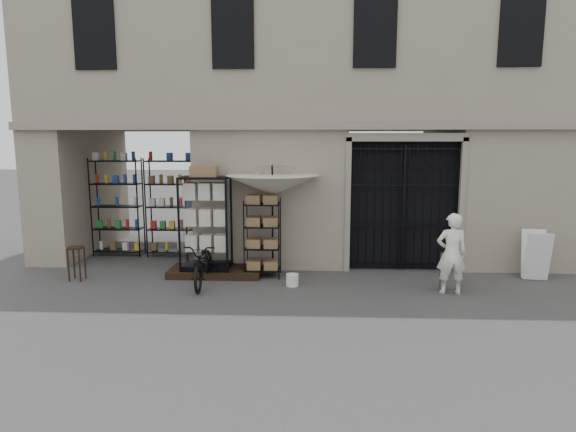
{
  "coord_description": "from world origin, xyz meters",
  "views": [
    {
      "loc": [
        -0.33,
        -8.63,
        2.92
      ],
      "look_at": [
        -0.8,
        1.4,
        1.35
      ],
      "focal_mm": 30.0,
      "sensor_mm": 36.0,
      "label": 1
    }
  ],
  "objects_px": {
    "market_umbrella": "(272,180)",
    "shopkeeper": "(449,293)",
    "white_bucket": "(292,280)",
    "wooden_stool": "(77,263)",
    "easel_sign": "(536,255)",
    "steel_bollard": "(443,271)",
    "wire_rack": "(263,239)",
    "bicycle": "(205,285)",
    "display_cabinet": "(206,228)"
  },
  "relations": [
    {
      "from": "market_umbrella",
      "to": "wooden_stool",
      "type": "height_order",
      "value": "market_umbrella"
    },
    {
      "from": "easel_sign",
      "to": "white_bucket",
      "type": "bearing_deg",
      "value": -164.32
    },
    {
      "from": "market_umbrella",
      "to": "shopkeeper",
      "type": "bearing_deg",
      "value": -19.64
    },
    {
      "from": "market_umbrella",
      "to": "wooden_stool",
      "type": "xyz_separation_m",
      "value": [
        -4.1,
        -0.72,
        -1.71
      ]
    },
    {
      "from": "display_cabinet",
      "to": "wooden_stool",
      "type": "height_order",
      "value": "display_cabinet"
    },
    {
      "from": "white_bucket",
      "to": "wire_rack",
      "type": "bearing_deg",
      "value": 134.21
    },
    {
      "from": "wooden_stool",
      "to": "easel_sign",
      "type": "bearing_deg",
      "value": 2.77
    },
    {
      "from": "white_bucket",
      "to": "wooden_stool",
      "type": "xyz_separation_m",
      "value": [
        -4.57,
        0.2,
        0.26
      ]
    },
    {
      "from": "shopkeeper",
      "to": "wire_rack",
      "type": "bearing_deg",
      "value": -16.98
    },
    {
      "from": "shopkeeper",
      "to": "display_cabinet",
      "type": "bearing_deg",
      "value": -13.2
    },
    {
      "from": "white_bucket",
      "to": "market_umbrella",
      "type": "bearing_deg",
      "value": 117.15
    },
    {
      "from": "white_bucket",
      "to": "shopkeeper",
      "type": "xyz_separation_m",
      "value": [
        3.06,
        -0.34,
        -0.12
      ]
    },
    {
      "from": "market_umbrella",
      "to": "bicycle",
      "type": "bearing_deg",
      "value": -144.8
    },
    {
      "from": "display_cabinet",
      "to": "shopkeeper",
      "type": "relative_size",
      "value": 1.39
    },
    {
      "from": "wooden_stool",
      "to": "bicycle",
      "type": "bearing_deg",
      "value": -4.58
    },
    {
      "from": "easel_sign",
      "to": "market_umbrella",
      "type": "bearing_deg",
      "value": -174.33
    },
    {
      "from": "market_umbrella",
      "to": "white_bucket",
      "type": "bearing_deg",
      "value": -62.85
    },
    {
      "from": "white_bucket",
      "to": "bicycle",
      "type": "distance_m",
      "value": 1.81
    },
    {
      "from": "steel_bollard",
      "to": "shopkeeper",
      "type": "distance_m",
      "value": 0.44
    },
    {
      "from": "steel_bollard",
      "to": "shopkeeper",
      "type": "bearing_deg",
      "value": -71.81
    },
    {
      "from": "market_umbrella",
      "to": "wooden_stool",
      "type": "relative_size",
      "value": 4.04
    },
    {
      "from": "display_cabinet",
      "to": "wooden_stool",
      "type": "bearing_deg",
      "value": 179.34
    },
    {
      "from": "bicycle",
      "to": "wooden_stool",
      "type": "xyz_separation_m",
      "value": [
        -2.77,
        0.22,
        0.38
      ]
    },
    {
      "from": "shopkeeper",
      "to": "easel_sign",
      "type": "height_order",
      "value": "easel_sign"
    },
    {
      "from": "wire_rack",
      "to": "bicycle",
      "type": "relative_size",
      "value": 0.98
    },
    {
      "from": "display_cabinet",
      "to": "steel_bollard",
      "type": "relative_size",
      "value": 2.92
    },
    {
      "from": "wire_rack",
      "to": "wooden_stool",
      "type": "distance_m",
      "value": 3.96
    },
    {
      "from": "display_cabinet",
      "to": "easel_sign",
      "type": "relative_size",
      "value": 2.12
    },
    {
      "from": "white_bucket",
      "to": "shopkeeper",
      "type": "distance_m",
      "value": 3.08
    },
    {
      "from": "easel_sign",
      "to": "steel_bollard",
      "type": "bearing_deg",
      "value": -151.53
    },
    {
      "from": "white_bucket",
      "to": "easel_sign",
      "type": "height_order",
      "value": "easel_sign"
    },
    {
      "from": "wooden_stool",
      "to": "steel_bollard",
      "type": "distance_m",
      "value": 7.57
    },
    {
      "from": "wooden_stool",
      "to": "shopkeeper",
      "type": "distance_m",
      "value": 7.66
    },
    {
      "from": "market_umbrella",
      "to": "steel_bollard",
      "type": "height_order",
      "value": "market_umbrella"
    },
    {
      "from": "wooden_stool",
      "to": "shopkeeper",
      "type": "xyz_separation_m",
      "value": [
        7.64,
        -0.55,
        -0.38
      ]
    },
    {
      "from": "bicycle",
      "to": "steel_bollard",
      "type": "height_order",
      "value": "bicycle"
    },
    {
      "from": "wire_rack",
      "to": "easel_sign",
      "type": "height_order",
      "value": "wire_rack"
    },
    {
      "from": "wooden_stool",
      "to": "market_umbrella",
      "type": "bearing_deg",
      "value": 9.9
    },
    {
      "from": "market_umbrella",
      "to": "bicycle",
      "type": "xyz_separation_m",
      "value": [
        -1.33,
        -0.94,
        -2.09
      ]
    },
    {
      "from": "display_cabinet",
      "to": "bicycle",
      "type": "height_order",
      "value": "display_cabinet"
    },
    {
      "from": "bicycle",
      "to": "wooden_stool",
      "type": "distance_m",
      "value": 2.81
    },
    {
      "from": "white_bucket",
      "to": "easel_sign",
      "type": "bearing_deg",
      "value": 7.48
    },
    {
      "from": "white_bucket",
      "to": "shopkeeper",
      "type": "relative_size",
      "value": 0.16
    },
    {
      "from": "shopkeeper",
      "to": "market_umbrella",
      "type": "bearing_deg",
      "value": -21.19
    },
    {
      "from": "display_cabinet",
      "to": "easel_sign",
      "type": "height_order",
      "value": "display_cabinet"
    },
    {
      "from": "wire_rack",
      "to": "shopkeeper",
      "type": "height_order",
      "value": "wire_rack"
    },
    {
      "from": "bicycle",
      "to": "easel_sign",
      "type": "relative_size",
      "value": 1.67
    },
    {
      "from": "wire_rack",
      "to": "easel_sign",
      "type": "distance_m",
      "value": 5.8
    },
    {
      "from": "wooden_stool",
      "to": "easel_sign",
      "type": "height_order",
      "value": "easel_sign"
    },
    {
      "from": "bicycle",
      "to": "wooden_stool",
      "type": "height_order",
      "value": "bicycle"
    }
  ]
}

